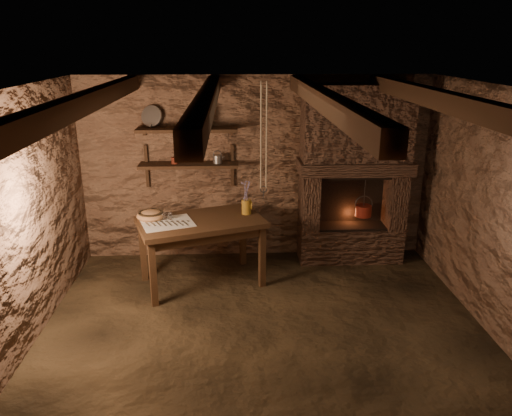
{
  "coord_description": "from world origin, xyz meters",
  "views": [
    {
      "loc": [
        -0.28,
        -4.34,
        2.79
      ],
      "look_at": [
        -0.04,
        0.9,
        1.03
      ],
      "focal_mm": 35.0,
      "sensor_mm": 36.0,
      "label": 1
    }
  ],
  "objects_px": {
    "iron_stockpot": "(199,121)",
    "red_pot": "(363,210)",
    "work_table": "(202,249)",
    "wooden_bowl": "(151,216)",
    "stoneware_jug": "(247,200)"
  },
  "relations": [
    {
      "from": "stoneware_jug",
      "to": "wooden_bowl",
      "type": "relative_size",
      "value": 1.21
    },
    {
      "from": "work_table",
      "to": "iron_stockpot",
      "type": "height_order",
      "value": "iron_stockpot"
    },
    {
      "from": "iron_stockpot",
      "to": "red_pot",
      "type": "distance_m",
      "value": 2.4
    },
    {
      "from": "work_table",
      "to": "red_pot",
      "type": "distance_m",
      "value": 2.17
    },
    {
      "from": "work_table",
      "to": "iron_stockpot",
      "type": "xyz_separation_m",
      "value": [
        -0.03,
        0.7,
        1.42
      ]
    },
    {
      "from": "iron_stockpot",
      "to": "wooden_bowl",
      "type": "bearing_deg",
      "value": -130.8
    },
    {
      "from": "work_table",
      "to": "wooden_bowl",
      "type": "xyz_separation_m",
      "value": [
        -0.58,
        0.06,
        0.42
      ]
    },
    {
      "from": "work_table",
      "to": "iron_stockpot",
      "type": "relative_size",
      "value": 6.9
    },
    {
      "from": "iron_stockpot",
      "to": "red_pot",
      "type": "relative_size",
      "value": 0.43
    },
    {
      "from": "stoneware_jug",
      "to": "iron_stockpot",
      "type": "distance_m",
      "value": 1.16
    },
    {
      "from": "iron_stockpot",
      "to": "red_pot",
      "type": "bearing_deg",
      "value": -3.27
    },
    {
      "from": "stoneware_jug",
      "to": "wooden_bowl",
      "type": "distance_m",
      "value": 1.14
    },
    {
      "from": "work_table",
      "to": "red_pot",
      "type": "height_order",
      "value": "red_pot"
    },
    {
      "from": "wooden_bowl",
      "to": "red_pot",
      "type": "distance_m",
      "value": 2.71
    },
    {
      "from": "wooden_bowl",
      "to": "red_pot",
      "type": "xyz_separation_m",
      "value": [
        2.65,
        0.52,
        -0.15
      ]
    }
  ]
}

